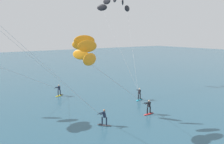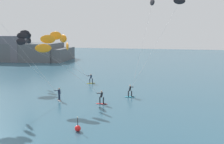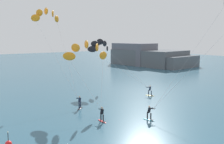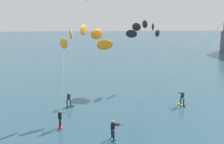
# 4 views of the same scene
# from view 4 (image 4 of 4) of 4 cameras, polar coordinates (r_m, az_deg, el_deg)

# --- Properties ---
(kitesurfer_far_out) EXTENTS (9.27, 6.06, 8.84)m
(kitesurfer_far_out) POSITION_cam_4_polar(r_m,az_deg,el_deg) (31.90, -5.58, 6.22)
(kitesurfer_far_out) COLOR red
(kitesurfer_far_out) RESTS_ON ground
(kitesurfer_downwind) EXTENTS (12.74, 5.63, 8.99)m
(kitesurfer_downwind) POSITION_cam_4_polar(r_m,az_deg,el_deg) (41.76, 6.57, 7.82)
(kitesurfer_downwind) COLOR yellow
(kitesurfer_downwind) RESTS_ON ground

